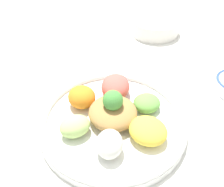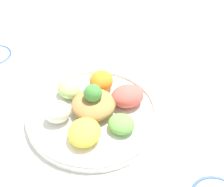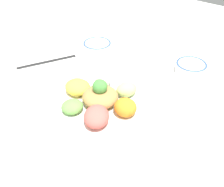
{
  "view_description": "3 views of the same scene",
  "coord_description": "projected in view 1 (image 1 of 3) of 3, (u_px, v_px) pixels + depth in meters",
  "views": [
    {
      "loc": [
        -0.38,
        -0.25,
        0.48
      ],
      "look_at": [
        -0.02,
        0.03,
        0.08
      ],
      "focal_mm": 42.0,
      "sensor_mm": 36.0,
      "label": 1
    },
    {
      "loc": [
        0.14,
        -0.54,
        0.6
      ],
      "look_at": [
        0.01,
        0.02,
        0.08
      ],
      "focal_mm": 50.0,
      "sensor_mm": 36.0,
      "label": 2
    },
    {
      "loc": [
        0.45,
        0.42,
        0.56
      ],
      "look_at": [
        -0.07,
        0.03,
        0.05
      ],
      "focal_mm": 42.0,
      "sensor_mm": 36.0,
      "label": 3
    }
  ],
  "objects": [
    {
      "name": "side_serving_bowl",
      "position": [
        155.0,
        25.0,
        0.97
      ],
      "size": [
        0.18,
        0.18,
        0.05
      ],
      "color": "silver",
      "rests_on": "ground_plane"
    },
    {
      "name": "salad_platter",
      "position": [
        113.0,
        118.0,
        0.62
      ],
      "size": [
        0.35,
        0.35,
        0.11
      ],
      "color": "white",
      "rests_on": "ground_plane"
    },
    {
      "name": "serving_spoon_extra",
      "position": [
        48.0,
        68.0,
        0.81
      ],
      "size": [
        0.09,
        0.11,
        0.01
      ],
      "rotation": [
        0.0,
        0.0,
        2.16
      ],
      "color": "white",
      "rests_on": "ground_plane"
    },
    {
      "name": "ground_plane",
      "position": [
        124.0,
        118.0,
        0.66
      ],
      "size": [
        2.4,
        2.4,
        0.0
      ],
      "primitive_type": "plane",
      "color": "white"
    }
  ]
}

